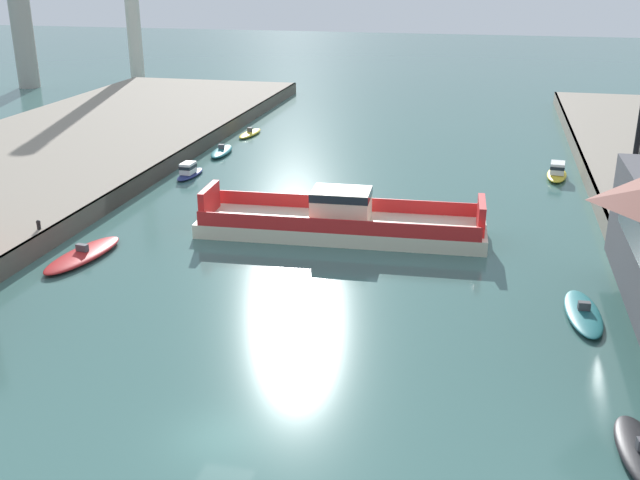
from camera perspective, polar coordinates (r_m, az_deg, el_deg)
The scene contains 9 objects.
ground_plane at distance 34.33m, azimuth -7.74°, elevation -14.80°, with size 400.00×400.00×0.00m, color #3D6660.
chain_ferry at distance 57.01m, azimuth 1.62°, elevation 1.45°, with size 22.20×6.82×3.60m.
moored_boat_near_left at distance 46.89m, azimuth 19.53°, elevation -5.31°, with size 2.42×6.69×0.97m.
moored_boat_near_right at distance 91.36m, azimuth -5.39°, elevation 8.15°, with size 2.04×5.70×0.96m.
moored_boat_mid_left at distance 82.57m, azimuth -7.55°, elevation 6.76°, with size 2.24×6.07×1.07m.
moored_boat_mid_right at distance 74.01m, azimuth -10.00°, elevation 5.22°, with size 1.79×5.00×1.47m.
moored_boat_far_left at distance 55.23m, azimuth -17.72°, elevation -1.08°, with size 3.54×8.08×1.09m.
moored_boat_upstream_a at distance 75.97m, azimuth 17.72°, elevation 4.98°, with size 2.37×5.71×1.64m.
bollard_left_far at distance 57.33m, azimuth -20.78°, elevation 1.14°, with size 0.32×0.32×0.71m.
Camera 1 is at (10.51, -26.02, 19.77)m, focal length 41.72 mm.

